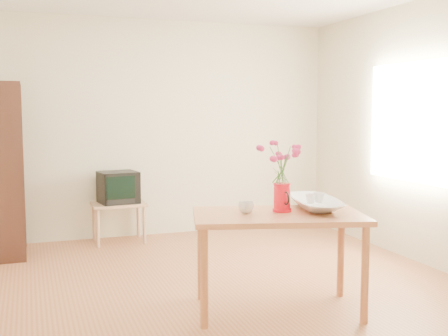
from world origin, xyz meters
name	(u,v)px	position (x,y,z in m)	size (l,w,h in m)	color
room	(239,136)	(0.03, 0.00, 1.30)	(4.50, 4.50, 4.50)	brown
table	(278,226)	(0.09, -0.67, 0.66)	(1.40, 1.02, 0.75)	#A35B37
tv_stand	(119,209)	(-0.70, 1.97, 0.39)	(0.60, 0.45, 0.46)	tan
bookshelf	(10,176)	(-1.85, 1.75, 0.84)	(0.28, 0.70, 1.80)	black
pitcher	(282,199)	(0.15, -0.61, 0.85)	(0.14, 0.22, 0.22)	red
flowers	(282,161)	(0.15, -0.61, 1.13)	(0.25, 0.25, 0.35)	#EE387F
mug	(246,208)	(-0.14, -0.59, 0.79)	(0.11, 0.11, 0.09)	white
bowl	(315,178)	(0.45, -0.58, 0.99)	(0.51, 0.51, 0.48)	white
teacup_a	(311,185)	(0.41, -0.58, 0.94)	(0.07, 0.07, 0.06)	white
teacup_b	(319,184)	(0.49, -0.56, 0.94)	(0.07, 0.07, 0.07)	white
television	(118,187)	(-0.70, 1.98, 0.64)	(0.46, 0.44, 0.36)	black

